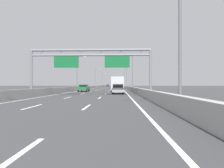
% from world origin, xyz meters
% --- Properties ---
extents(ground_plane, '(260.00, 260.00, 0.00)m').
position_xyz_m(ground_plane, '(0.00, 100.00, 0.00)').
color(ground_plane, '#38383A').
extents(lane_dash_left_1, '(0.16, 3.00, 0.01)m').
position_xyz_m(lane_dash_left_1, '(-1.80, 12.50, 0.01)').
color(lane_dash_left_1, white).
rests_on(lane_dash_left_1, ground_plane).
extents(lane_dash_left_2, '(0.16, 3.00, 0.01)m').
position_xyz_m(lane_dash_left_2, '(-1.80, 21.50, 0.01)').
color(lane_dash_left_2, white).
rests_on(lane_dash_left_2, ground_plane).
extents(lane_dash_left_3, '(0.16, 3.00, 0.01)m').
position_xyz_m(lane_dash_left_3, '(-1.80, 30.50, 0.01)').
color(lane_dash_left_3, white).
rests_on(lane_dash_left_3, ground_plane).
extents(lane_dash_left_4, '(0.16, 3.00, 0.01)m').
position_xyz_m(lane_dash_left_4, '(-1.80, 39.50, 0.01)').
color(lane_dash_left_4, white).
rests_on(lane_dash_left_4, ground_plane).
extents(lane_dash_left_5, '(0.16, 3.00, 0.01)m').
position_xyz_m(lane_dash_left_5, '(-1.80, 48.50, 0.01)').
color(lane_dash_left_5, white).
rests_on(lane_dash_left_5, ground_plane).
extents(lane_dash_left_6, '(0.16, 3.00, 0.01)m').
position_xyz_m(lane_dash_left_6, '(-1.80, 57.50, 0.01)').
color(lane_dash_left_6, white).
rests_on(lane_dash_left_6, ground_plane).
extents(lane_dash_left_7, '(0.16, 3.00, 0.01)m').
position_xyz_m(lane_dash_left_7, '(-1.80, 66.50, 0.01)').
color(lane_dash_left_7, white).
rests_on(lane_dash_left_7, ground_plane).
extents(lane_dash_left_8, '(0.16, 3.00, 0.01)m').
position_xyz_m(lane_dash_left_8, '(-1.80, 75.50, 0.01)').
color(lane_dash_left_8, white).
rests_on(lane_dash_left_8, ground_plane).
extents(lane_dash_left_9, '(0.16, 3.00, 0.01)m').
position_xyz_m(lane_dash_left_9, '(-1.80, 84.50, 0.01)').
color(lane_dash_left_9, white).
rests_on(lane_dash_left_9, ground_plane).
extents(lane_dash_left_10, '(0.16, 3.00, 0.01)m').
position_xyz_m(lane_dash_left_10, '(-1.80, 93.50, 0.01)').
color(lane_dash_left_10, white).
rests_on(lane_dash_left_10, ground_plane).
extents(lane_dash_left_11, '(0.16, 3.00, 0.01)m').
position_xyz_m(lane_dash_left_11, '(-1.80, 102.50, 0.01)').
color(lane_dash_left_11, white).
rests_on(lane_dash_left_11, ground_plane).
extents(lane_dash_left_12, '(0.16, 3.00, 0.01)m').
position_xyz_m(lane_dash_left_12, '(-1.80, 111.50, 0.01)').
color(lane_dash_left_12, white).
rests_on(lane_dash_left_12, ground_plane).
extents(lane_dash_left_13, '(0.16, 3.00, 0.01)m').
position_xyz_m(lane_dash_left_13, '(-1.80, 120.50, 0.01)').
color(lane_dash_left_13, white).
rests_on(lane_dash_left_13, ground_plane).
extents(lane_dash_left_14, '(0.16, 3.00, 0.01)m').
position_xyz_m(lane_dash_left_14, '(-1.80, 129.50, 0.01)').
color(lane_dash_left_14, white).
rests_on(lane_dash_left_14, ground_plane).
extents(lane_dash_left_15, '(0.16, 3.00, 0.01)m').
position_xyz_m(lane_dash_left_15, '(-1.80, 138.50, 0.01)').
color(lane_dash_left_15, white).
rests_on(lane_dash_left_15, ground_plane).
extents(lane_dash_left_16, '(0.16, 3.00, 0.01)m').
position_xyz_m(lane_dash_left_16, '(-1.80, 147.50, 0.01)').
color(lane_dash_left_16, white).
rests_on(lane_dash_left_16, ground_plane).
extents(lane_dash_left_17, '(0.16, 3.00, 0.01)m').
position_xyz_m(lane_dash_left_17, '(-1.80, 156.50, 0.01)').
color(lane_dash_left_17, white).
rests_on(lane_dash_left_17, ground_plane).
extents(lane_dash_right_0, '(0.16, 3.00, 0.01)m').
position_xyz_m(lane_dash_right_0, '(1.80, 3.50, 0.01)').
color(lane_dash_right_0, white).
rests_on(lane_dash_right_0, ground_plane).
extents(lane_dash_right_1, '(0.16, 3.00, 0.01)m').
position_xyz_m(lane_dash_right_1, '(1.80, 12.50, 0.01)').
color(lane_dash_right_1, white).
rests_on(lane_dash_right_1, ground_plane).
extents(lane_dash_right_2, '(0.16, 3.00, 0.01)m').
position_xyz_m(lane_dash_right_2, '(1.80, 21.50, 0.01)').
color(lane_dash_right_2, white).
rests_on(lane_dash_right_2, ground_plane).
extents(lane_dash_right_3, '(0.16, 3.00, 0.01)m').
position_xyz_m(lane_dash_right_3, '(1.80, 30.50, 0.01)').
color(lane_dash_right_3, white).
rests_on(lane_dash_right_3, ground_plane).
extents(lane_dash_right_4, '(0.16, 3.00, 0.01)m').
position_xyz_m(lane_dash_right_4, '(1.80, 39.50, 0.01)').
color(lane_dash_right_4, white).
rests_on(lane_dash_right_4, ground_plane).
extents(lane_dash_right_5, '(0.16, 3.00, 0.01)m').
position_xyz_m(lane_dash_right_5, '(1.80, 48.50, 0.01)').
color(lane_dash_right_5, white).
rests_on(lane_dash_right_5, ground_plane).
extents(lane_dash_right_6, '(0.16, 3.00, 0.01)m').
position_xyz_m(lane_dash_right_6, '(1.80, 57.50, 0.01)').
color(lane_dash_right_6, white).
rests_on(lane_dash_right_6, ground_plane).
extents(lane_dash_right_7, '(0.16, 3.00, 0.01)m').
position_xyz_m(lane_dash_right_7, '(1.80, 66.50, 0.01)').
color(lane_dash_right_7, white).
rests_on(lane_dash_right_7, ground_plane).
extents(lane_dash_right_8, '(0.16, 3.00, 0.01)m').
position_xyz_m(lane_dash_right_8, '(1.80, 75.50, 0.01)').
color(lane_dash_right_8, white).
rests_on(lane_dash_right_8, ground_plane).
extents(lane_dash_right_9, '(0.16, 3.00, 0.01)m').
position_xyz_m(lane_dash_right_9, '(1.80, 84.50, 0.01)').
color(lane_dash_right_9, white).
rests_on(lane_dash_right_9, ground_plane).
extents(lane_dash_right_10, '(0.16, 3.00, 0.01)m').
position_xyz_m(lane_dash_right_10, '(1.80, 93.50, 0.01)').
color(lane_dash_right_10, white).
rests_on(lane_dash_right_10, ground_plane).
extents(lane_dash_right_11, '(0.16, 3.00, 0.01)m').
position_xyz_m(lane_dash_right_11, '(1.80, 102.50, 0.01)').
color(lane_dash_right_11, white).
rests_on(lane_dash_right_11, ground_plane).
extents(lane_dash_right_12, '(0.16, 3.00, 0.01)m').
position_xyz_m(lane_dash_right_12, '(1.80, 111.50, 0.01)').
color(lane_dash_right_12, white).
rests_on(lane_dash_right_12, ground_plane).
extents(lane_dash_right_13, '(0.16, 3.00, 0.01)m').
position_xyz_m(lane_dash_right_13, '(1.80, 120.50, 0.01)').
color(lane_dash_right_13, white).
rests_on(lane_dash_right_13, ground_plane).
extents(lane_dash_right_14, '(0.16, 3.00, 0.01)m').
position_xyz_m(lane_dash_right_14, '(1.80, 129.50, 0.01)').
color(lane_dash_right_14, white).
rests_on(lane_dash_right_14, ground_plane).
extents(lane_dash_right_15, '(0.16, 3.00, 0.01)m').
position_xyz_m(lane_dash_right_15, '(1.80, 138.50, 0.01)').
color(lane_dash_right_15, white).
rests_on(lane_dash_right_15, ground_plane).
extents(lane_dash_right_16, '(0.16, 3.00, 0.01)m').
position_xyz_m(lane_dash_right_16, '(1.80, 147.50, 0.01)').
color(lane_dash_right_16, white).
rests_on(lane_dash_right_16, ground_plane).
extents(lane_dash_right_17, '(0.16, 3.00, 0.01)m').
position_xyz_m(lane_dash_right_17, '(1.80, 156.50, 0.01)').
color(lane_dash_right_17, white).
rests_on(lane_dash_right_17, ground_plane).
extents(edge_line_left, '(0.16, 176.00, 0.01)m').
position_xyz_m(edge_line_left, '(-5.25, 88.00, 0.01)').
color(edge_line_left, white).
rests_on(edge_line_left, ground_plane).
extents(edge_line_right, '(0.16, 176.00, 0.01)m').
position_xyz_m(edge_line_right, '(5.25, 88.00, 0.01)').
color(edge_line_right, white).
rests_on(edge_line_right, ground_plane).
extents(barrier_left, '(0.45, 220.00, 0.95)m').
position_xyz_m(barrier_left, '(-6.90, 110.00, 0.47)').
color(barrier_left, '#9E9E99').
rests_on(barrier_left, ground_plane).
extents(barrier_right, '(0.45, 220.00, 0.95)m').
position_xyz_m(barrier_right, '(6.90, 110.00, 0.47)').
color(barrier_right, '#9E9E99').
rests_on(barrier_right, ground_plane).
extents(sign_gantry, '(16.76, 0.36, 6.36)m').
position_xyz_m(sign_gantry, '(0.04, 26.45, 4.83)').
color(sign_gantry, gray).
rests_on(sign_gantry, ground_plane).
extents(streetlamp_right_near, '(2.58, 0.28, 9.50)m').
position_xyz_m(streetlamp_right_near, '(7.47, 12.02, 5.40)').
color(streetlamp_right_near, slate).
rests_on(streetlamp_right_near, ground_plane).
extents(streetlamp_left_mid, '(2.58, 0.28, 9.50)m').
position_xyz_m(streetlamp_left_mid, '(-7.47, 53.85, 5.40)').
color(streetlamp_left_mid, slate).
rests_on(streetlamp_left_mid, ground_plane).
extents(streetlamp_right_mid, '(2.58, 0.28, 9.50)m').
position_xyz_m(streetlamp_right_mid, '(7.47, 53.85, 5.40)').
color(streetlamp_right_mid, slate).
rests_on(streetlamp_right_mid, ground_plane).
extents(streetlamp_left_far, '(2.58, 0.28, 9.50)m').
position_xyz_m(streetlamp_left_far, '(-7.47, 95.67, 5.40)').
color(streetlamp_left_far, slate).
rests_on(streetlamp_left_far, ground_plane).
extents(streetlamp_right_far, '(2.58, 0.28, 9.50)m').
position_xyz_m(streetlamp_right_far, '(7.47, 95.67, 5.40)').
color(streetlamp_right_far, slate).
rests_on(streetlamp_right_far, ground_plane).
extents(streetlamp_left_distant, '(2.58, 0.28, 9.50)m').
position_xyz_m(streetlamp_left_distant, '(-7.47, 137.49, 5.40)').
color(streetlamp_left_distant, slate).
rests_on(streetlamp_left_distant, ground_plane).
extents(streetlamp_right_distant, '(2.58, 0.28, 9.50)m').
position_xyz_m(streetlamp_right_distant, '(7.47, 137.49, 5.40)').
color(streetlamp_right_distant, slate).
rests_on(streetlamp_right_distant, ground_plane).
extents(blue_car, '(1.73, 4.70, 1.50)m').
position_xyz_m(blue_car, '(-3.50, 133.69, 0.76)').
color(blue_car, '#2347AD').
rests_on(blue_car, ground_plane).
extents(green_car, '(1.82, 4.42, 1.45)m').
position_xyz_m(green_car, '(-3.44, 40.76, 0.75)').
color(green_car, '#1E7A38').
rests_on(green_car, ground_plane).
extents(silver_car, '(1.80, 4.67, 1.53)m').
position_xyz_m(silver_car, '(3.79, 30.76, 0.78)').
color(silver_car, '#A8ADB2').
rests_on(silver_car, ground_plane).
extents(red_car, '(1.88, 4.41, 1.54)m').
position_xyz_m(red_car, '(-0.01, 123.20, 0.79)').
color(red_car, red).
rests_on(red_car, ground_plane).
extents(white_car, '(1.76, 4.22, 1.54)m').
position_xyz_m(white_car, '(3.44, 81.90, 0.78)').
color(white_car, silver).
rests_on(white_car, ground_plane).
extents(box_truck, '(2.39, 8.73, 2.96)m').
position_xyz_m(box_truck, '(3.68, 39.64, 1.63)').
color(box_truck, '#B21E19').
rests_on(box_truck, ground_plane).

